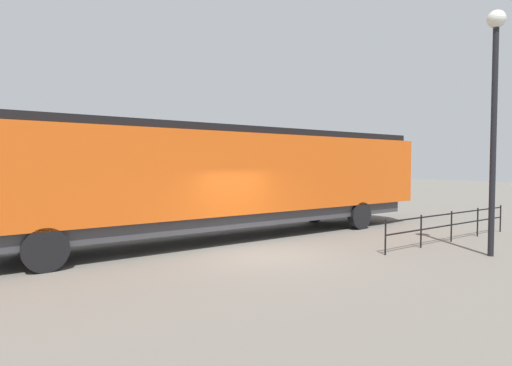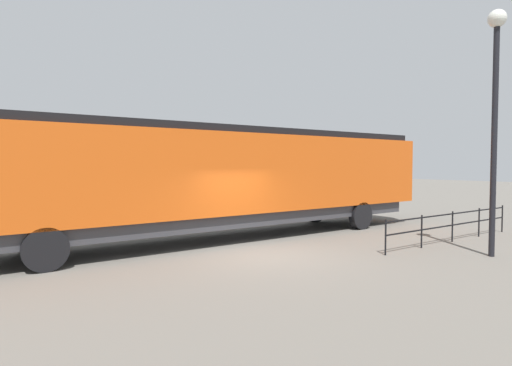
# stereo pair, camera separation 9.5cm
# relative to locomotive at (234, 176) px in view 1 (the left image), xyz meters

# --- Properties ---
(ground_plane) EXTENTS (120.00, 120.00, 0.00)m
(ground_plane) POSITION_rel_locomotive_xyz_m (3.01, -0.94, -2.20)
(ground_plane) COLOR #666059
(locomotive) EXTENTS (2.94, 18.13, 3.89)m
(locomotive) POSITION_rel_locomotive_xyz_m (0.00, 0.00, 0.00)
(locomotive) COLOR #D15114
(locomotive) RESTS_ON ground_plane
(lamp_post) EXTENTS (0.50, 0.50, 6.94)m
(lamp_post) POSITION_rel_locomotive_xyz_m (6.90, 4.25, 2.52)
(lamp_post) COLOR black
(lamp_post) RESTS_ON ground_plane
(platform_fence) EXTENTS (0.05, 7.21, 1.04)m
(platform_fence) POSITION_rel_locomotive_xyz_m (5.03, 5.51, -1.53)
(platform_fence) COLOR black
(platform_fence) RESTS_ON ground_plane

